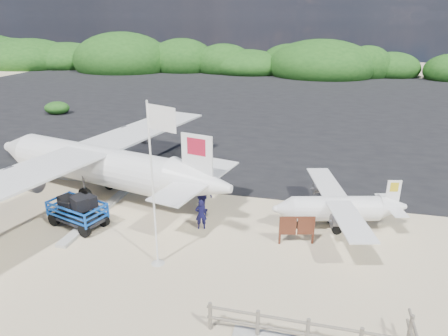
% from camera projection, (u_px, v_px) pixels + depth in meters
% --- Properties ---
extents(ground, '(160.00, 160.00, 0.00)m').
position_uv_depth(ground, '(176.00, 238.00, 17.88)').
color(ground, beige).
extents(asphalt_apron, '(90.00, 50.00, 0.04)m').
position_uv_depth(asphalt_apron, '(267.00, 104.00, 45.11)').
color(asphalt_apron, '#B2B2B2').
rests_on(asphalt_apron, ground).
extents(lagoon, '(9.00, 7.00, 0.40)m').
position_uv_depth(lagoon, '(26.00, 203.00, 21.23)').
color(lagoon, '#B2B2B2').
rests_on(lagoon, ground).
extents(vegetation_band, '(124.00, 8.00, 4.40)m').
position_uv_depth(vegetation_band, '(288.00, 74.00, 67.80)').
color(vegetation_band, '#B2B2B2').
rests_on(vegetation_band, ground).
extents(baggage_cart, '(3.25, 2.43, 1.45)m').
position_uv_depth(baggage_cart, '(80.00, 226.00, 18.91)').
color(baggage_cart, blue).
rests_on(baggage_cart, ground).
extents(flagpole, '(1.43, 1.01, 6.60)m').
position_uv_depth(flagpole, '(158.00, 263.00, 16.03)').
color(flagpole, white).
rests_on(flagpole, ground).
extents(signboard, '(1.62, 0.56, 1.34)m').
position_uv_depth(signboard, '(296.00, 243.00, 17.42)').
color(signboard, '#572918').
rests_on(signboard, ground).
extents(crew_a, '(0.62, 0.51, 1.47)m').
position_uv_depth(crew_a, '(201.00, 214.00, 18.40)').
color(crew_a, '#121142').
rests_on(crew_a, ground).
extents(crew_b, '(1.02, 0.83, 1.98)m').
position_uv_depth(crew_b, '(160.00, 183.00, 21.14)').
color(crew_b, '#121142').
rests_on(crew_b, ground).
extents(crew_c, '(1.17, 0.71, 1.86)m').
position_uv_depth(crew_c, '(202.00, 195.00, 19.93)').
color(crew_c, '#121142').
rests_on(crew_c, ground).
extents(aircraft_large, '(21.94, 21.94, 5.49)m').
position_uv_depth(aircraft_large, '(378.00, 116.00, 39.74)').
color(aircraft_large, '#B2B2B2').
rests_on(aircraft_large, ground).
extents(aircraft_small, '(7.76, 7.76, 2.30)m').
position_uv_depth(aircraft_small, '(207.00, 103.00, 45.43)').
color(aircraft_small, '#B2B2B2').
rests_on(aircraft_small, ground).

